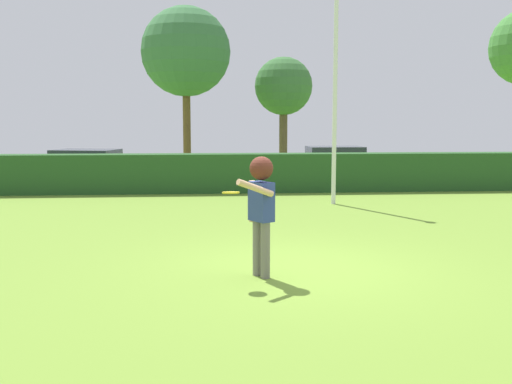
# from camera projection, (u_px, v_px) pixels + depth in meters

# --- Properties ---
(ground_plane) EXTENTS (60.00, 60.00, 0.00)m
(ground_plane) POSITION_uv_depth(u_px,v_px,m) (296.00, 269.00, 9.28)
(ground_plane) COLOR olive
(person) EXTENTS (0.59, 0.79, 1.79)m
(person) POSITION_uv_depth(u_px,v_px,m) (261.00, 200.00, 8.70)
(person) COLOR slate
(person) RESTS_ON ground
(frisbee) EXTENTS (0.25, 0.25, 0.04)m
(frisbee) POSITION_uv_depth(u_px,v_px,m) (231.00, 193.00, 8.42)
(frisbee) COLOR yellow
(lamppost) EXTENTS (0.24, 0.24, 6.32)m
(lamppost) POSITION_uv_depth(u_px,v_px,m) (335.00, 77.00, 16.10)
(lamppost) COLOR silver
(lamppost) RESTS_ON ground
(hedge_row) EXTENTS (24.41, 0.90, 1.24)m
(hedge_row) POSITION_uv_depth(u_px,v_px,m) (251.00, 173.00, 19.20)
(hedge_row) COLOR #244D21
(hedge_row) RESTS_ON ground
(parked_car_white) EXTENTS (4.48, 2.63, 1.25)m
(parked_car_white) POSITION_uv_depth(u_px,v_px,m) (86.00, 165.00, 21.71)
(parked_car_white) COLOR white
(parked_car_white) RESTS_ON ground
(parked_car_silver) EXTENTS (4.24, 1.88, 1.25)m
(parked_car_silver) POSITION_uv_depth(u_px,v_px,m) (335.00, 160.00, 24.18)
(parked_car_silver) COLOR #B7B7BC
(parked_car_silver) RESTS_ON ground
(willow_tree) EXTENTS (2.81, 2.81, 5.36)m
(willow_tree) POSITION_uv_depth(u_px,v_px,m) (284.00, 87.00, 28.83)
(willow_tree) COLOR brown
(willow_tree) RESTS_ON ground
(maple_tree) EXTENTS (4.06, 4.06, 7.43)m
(maple_tree) POSITION_uv_depth(u_px,v_px,m) (186.00, 52.00, 26.88)
(maple_tree) COLOR brown
(maple_tree) RESTS_ON ground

